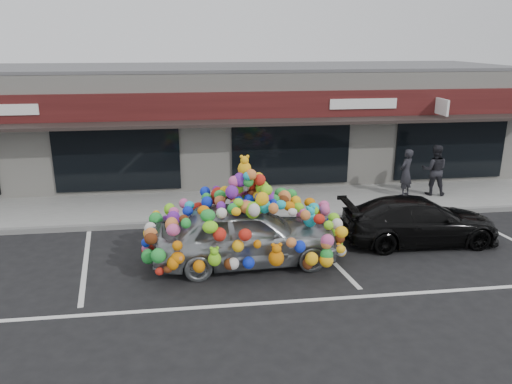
{
  "coord_description": "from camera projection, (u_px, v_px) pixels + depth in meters",
  "views": [
    {
      "loc": [
        -0.49,
        -11.51,
        5.32
      ],
      "look_at": [
        1.22,
        1.4,
        1.3
      ],
      "focal_mm": 35.0,
      "sensor_mm": 36.0,
      "label": 1
    }
  ],
  "objects": [
    {
      "name": "lane_line",
      "position": [
        315.0,
        300.0,
        10.6
      ],
      "size": [
        14.0,
        0.12,
        0.01
      ],
      "primitive_type": "cube",
      "color": "silver",
      "rests_on": "ground"
    },
    {
      "name": "shop_building",
      "position": [
        203.0,
        121.0,
        19.89
      ],
      "size": [
        24.0,
        7.2,
        4.31
      ],
      "color": "beige",
      "rests_on": "ground"
    },
    {
      "name": "parking_stripe_right",
      "position": [
        512.0,
        240.0,
        13.74
      ],
      "size": [
        0.73,
        4.37,
        0.01
      ],
      "primitive_type": "cube",
      "rotation": [
        0.0,
        0.0,
        0.14
      ],
      "color": "silver",
      "rests_on": "ground"
    },
    {
      "name": "parking_stripe_left",
      "position": [
        85.0,
        263.0,
        12.32
      ],
      "size": [
        0.73,
        4.37,
        0.01
      ],
      "primitive_type": "cube",
      "rotation": [
        0.0,
        0.0,
        0.14
      ],
      "color": "silver",
      "rests_on": "ground"
    },
    {
      "name": "toy_car",
      "position": [
        245.0,
        227.0,
        12.11
      ],
      "size": [
        3.25,
        4.89,
        2.8
      ],
      "rotation": [
        0.0,
        0.0,
        1.62
      ],
      "color": "gray",
      "rests_on": "ground"
    },
    {
      "name": "sidewalk",
      "position": [
        209.0,
        206.0,
        16.3
      ],
      "size": [
        26.0,
        3.0,
        0.15
      ],
      "primitive_type": "cube",
      "color": "gray",
      "rests_on": "ground"
    },
    {
      "name": "pedestrian_b",
      "position": [
        434.0,
        170.0,
        17.02
      ],
      "size": [
        1.02,
        0.9,
        1.74
      ],
      "primitive_type": "imported",
      "rotation": [
        0.0,
        0.0,
        2.81
      ],
      "color": "black",
      "rests_on": "sidewalk"
    },
    {
      "name": "black_sedan",
      "position": [
        419.0,
        221.0,
        13.46
      ],
      "size": [
        1.81,
        4.27,
        1.23
      ],
      "primitive_type": "imported",
      "rotation": [
        0.0,
        0.0,
        1.55
      ],
      "color": "black",
      "rests_on": "ground"
    },
    {
      "name": "kerb",
      "position": [
        211.0,
        222.0,
        14.88
      ],
      "size": [
        26.0,
        0.18,
        0.16
      ],
      "primitive_type": "cube",
      "color": "slate",
      "rests_on": "ground"
    },
    {
      "name": "pedestrian_a",
      "position": [
        406.0,
        173.0,
        16.9
      ],
      "size": [
        0.71,
        0.67,
        1.63
      ],
      "primitive_type": "imported",
      "rotation": [
        0.0,
        0.0,
        3.78
      ],
      "color": "black",
      "rests_on": "sidewalk"
    },
    {
      "name": "ground",
      "position": [
        215.0,
        260.0,
        12.53
      ],
      "size": [
        90.0,
        90.0,
        0.0
      ],
      "primitive_type": "plane",
      "color": "black",
      "rests_on": "ground"
    },
    {
      "name": "parking_stripe_mid",
      "position": [
        322.0,
        250.0,
        13.07
      ],
      "size": [
        0.73,
        4.37,
        0.01
      ],
      "primitive_type": "cube",
      "rotation": [
        0.0,
        0.0,
        0.14
      ],
      "color": "silver",
      "rests_on": "ground"
    }
  ]
}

